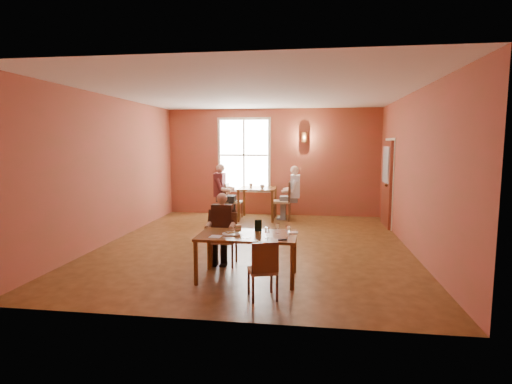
# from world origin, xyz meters

# --- Properties ---
(ground) EXTENTS (6.00, 7.00, 0.01)m
(ground) POSITION_xyz_m (0.00, 0.00, 0.00)
(ground) COLOR brown
(ground) RESTS_ON ground
(wall_back) EXTENTS (6.00, 0.04, 3.00)m
(wall_back) POSITION_xyz_m (0.00, 3.50, 1.50)
(wall_back) COLOR brown
(wall_back) RESTS_ON ground
(wall_front) EXTENTS (6.00, 0.04, 3.00)m
(wall_front) POSITION_xyz_m (0.00, -3.50, 1.50)
(wall_front) COLOR brown
(wall_front) RESTS_ON ground
(wall_left) EXTENTS (0.04, 7.00, 3.00)m
(wall_left) POSITION_xyz_m (-3.00, 0.00, 1.50)
(wall_left) COLOR brown
(wall_left) RESTS_ON ground
(wall_right) EXTENTS (0.04, 7.00, 3.00)m
(wall_right) POSITION_xyz_m (3.00, 0.00, 1.50)
(wall_right) COLOR brown
(wall_right) RESTS_ON ground
(ceiling) EXTENTS (6.00, 7.00, 0.04)m
(ceiling) POSITION_xyz_m (0.00, 0.00, 3.00)
(ceiling) COLOR white
(ceiling) RESTS_ON wall_back
(window) EXTENTS (1.36, 0.10, 1.96)m
(window) POSITION_xyz_m (-0.80, 3.45, 1.70)
(window) COLOR white
(window) RESTS_ON wall_back
(door) EXTENTS (0.12, 1.04, 2.10)m
(door) POSITION_xyz_m (2.94, 2.30, 1.05)
(door) COLOR maroon
(door) RESTS_ON ground
(wall_sconce) EXTENTS (0.16, 0.16, 0.28)m
(wall_sconce) POSITION_xyz_m (0.90, 3.40, 2.20)
(wall_sconce) COLOR brown
(wall_sconce) RESTS_ON wall_back
(main_table) EXTENTS (1.46, 0.82, 0.68)m
(main_table) POSITION_xyz_m (0.18, -2.03, 0.34)
(main_table) COLOR brown
(main_table) RESTS_ON ground
(chair_diner_main) EXTENTS (0.38, 0.38, 0.86)m
(chair_diner_main) POSITION_xyz_m (-0.32, -1.38, 0.43)
(chair_diner_main) COLOR #55351A
(chair_diner_main) RESTS_ON ground
(diner_main) EXTENTS (0.46, 0.46, 1.15)m
(diner_main) POSITION_xyz_m (-0.32, -1.41, 0.58)
(diner_main) COLOR #352319
(diner_main) RESTS_ON ground
(chair_empty) EXTENTS (0.44, 0.44, 0.79)m
(chair_empty) POSITION_xyz_m (0.50, -2.74, 0.39)
(chair_empty) COLOR #5A341A
(chair_empty) RESTS_ON ground
(plate_food) EXTENTS (0.30, 0.30, 0.03)m
(plate_food) POSITION_xyz_m (-0.06, -2.07, 0.70)
(plate_food) COLOR white
(plate_food) RESTS_ON main_table
(sandwich) EXTENTS (0.11, 0.11, 0.10)m
(sandwich) POSITION_xyz_m (0.02, -1.93, 0.74)
(sandwich) COLOR tan
(sandwich) RESTS_ON main_table
(goblet_a) EXTENTS (0.07, 0.07, 0.17)m
(goblet_a) POSITION_xyz_m (0.62, -1.91, 0.77)
(goblet_a) COLOR white
(goblet_a) RESTS_ON main_table
(goblet_b) EXTENTS (0.09, 0.09, 0.18)m
(goblet_b) POSITION_xyz_m (0.79, -2.11, 0.77)
(goblet_b) COLOR white
(goblet_b) RESTS_ON main_table
(goblet_c) EXTENTS (0.09, 0.09, 0.17)m
(goblet_c) POSITION_xyz_m (0.50, -2.21, 0.77)
(goblet_c) COLOR silver
(goblet_c) RESTS_ON main_table
(menu_stand) EXTENTS (0.12, 0.08, 0.18)m
(menu_stand) POSITION_xyz_m (0.31, -1.79, 0.77)
(menu_stand) COLOR black
(menu_stand) RESTS_ON main_table
(knife) EXTENTS (0.18, 0.08, 0.00)m
(knife) POSITION_xyz_m (0.16, -2.27, 0.69)
(knife) COLOR silver
(knife) RESTS_ON main_table
(napkin) EXTENTS (0.18, 0.18, 0.01)m
(napkin) POSITION_xyz_m (-0.25, -2.23, 0.69)
(napkin) COLOR white
(napkin) RESTS_ON main_table
(side_plate) EXTENTS (0.17, 0.17, 0.01)m
(side_plate) POSITION_xyz_m (0.85, -1.84, 0.69)
(side_plate) COLOR silver
(side_plate) RESTS_ON main_table
(sunglasses) EXTENTS (0.13, 0.08, 0.02)m
(sunglasses) POSITION_xyz_m (0.73, -2.32, 0.69)
(sunglasses) COLOR black
(sunglasses) RESTS_ON main_table
(second_table) EXTENTS (0.96, 0.96, 0.85)m
(second_table) POSITION_xyz_m (-0.31, 2.74, 0.42)
(second_table) COLOR brown
(second_table) RESTS_ON ground
(chair_diner_white) EXTENTS (0.45, 0.45, 1.03)m
(chair_diner_white) POSITION_xyz_m (0.34, 2.74, 0.51)
(chair_diner_white) COLOR #4B2517
(chair_diner_white) RESTS_ON ground
(diner_white) EXTENTS (0.56, 0.56, 1.39)m
(diner_white) POSITION_xyz_m (0.37, 2.74, 0.70)
(diner_white) COLOR white
(diner_white) RESTS_ON ground
(chair_diner_maroon) EXTENTS (0.42, 0.42, 0.96)m
(chair_diner_maroon) POSITION_xyz_m (-0.96, 2.74, 0.48)
(chair_diner_maroon) COLOR #532916
(chair_diner_maroon) RESTS_ON ground
(diner_maroon) EXTENTS (0.58, 0.58, 1.44)m
(diner_maroon) POSITION_xyz_m (-0.99, 2.74, 0.72)
(diner_maroon) COLOR maroon
(diner_maroon) RESTS_ON ground
(cup_a) EXTENTS (0.13, 0.13, 0.10)m
(cup_a) POSITION_xyz_m (-0.18, 2.66, 0.90)
(cup_a) COLOR silver
(cup_a) RESTS_ON second_table
(cup_b) EXTENTS (0.14, 0.14, 0.10)m
(cup_b) POSITION_xyz_m (-0.52, 2.88, 0.90)
(cup_b) COLOR white
(cup_b) RESTS_ON second_table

